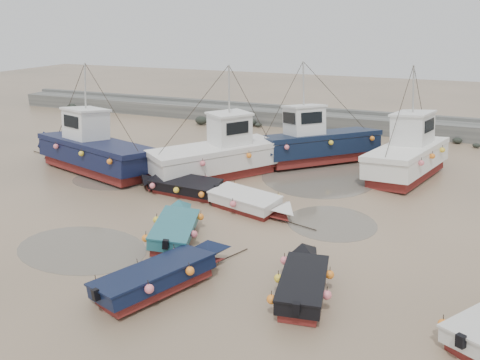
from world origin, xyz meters
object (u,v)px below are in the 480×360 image
at_px(dinghy_5, 251,201).
at_px(dinghy_6, 304,278).
at_px(cabin_boat_1, 224,154).
at_px(cabin_boat_0, 89,149).
at_px(cabin_boat_2, 311,143).
at_px(dinghy_1, 165,273).
at_px(cabin_boat_3, 413,153).
at_px(person, 210,173).
at_px(dinghy_4, 180,183).
at_px(dinghy_2, 175,225).

xyz_separation_m(dinghy_5, dinghy_6, (4.07, -5.82, 0.01)).
height_order(dinghy_6, cabin_boat_1, cabin_boat_1).
height_order(cabin_boat_0, cabin_boat_2, same).
bearing_deg(dinghy_6, cabin_boat_0, 144.01).
bearing_deg(cabin_boat_0, cabin_boat_2, -46.07).
height_order(dinghy_1, cabin_boat_3, cabin_boat_3).
relative_size(dinghy_5, cabin_boat_0, 0.50).
relative_size(cabin_boat_1, person, 5.41).
relative_size(dinghy_6, cabin_boat_1, 0.59).
bearing_deg(cabin_boat_1, dinghy_4, -68.49).
height_order(cabin_boat_1, cabin_boat_2, same).
xyz_separation_m(dinghy_5, cabin_boat_3, (6.67, 8.47, 0.81)).
relative_size(dinghy_2, dinghy_4, 0.89).
xyz_separation_m(dinghy_1, dinghy_2, (-1.56, 3.48, 0.02)).
bearing_deg(dinghy_4, person, 3.75).
xyz_separation_m(dinghy_4, person, (0.02, 3.55, -0.55)).
xyz_separation_m(cabin_boat_0, cabin_boat_3, (17.88, 6.08, 0.06)).
bearing_deg(person, dinghy_5, 101.54).
bearing_deg(dinghy_6, dinghy_1, -170.32).
distance_m(dinghy_5, cabin_boat_2, 8.78).
height_order(dinghy_5, cabin_boat_2, cabin_boat_2).
height_order(dinghy_1, cabin_boat_1, cabin_boat_1).
xyz_separation_m(dinghy_2, cabin_boat_3, (8.63, 12.22, 0.81)).
bearing_deg(dinghy_5, person, -120.03).
height_order(dinghy_5, cabin_boat_3, cabin_boat_3).
bearing_deg(dinghy_2, cabin_boat_2, 60.30).
relative_size(dinghy_1, cabin_boat_0, 0.54).
bearing_deg(dinghy_6, person, 121.35).
bearing_deg(person, dinghy_6, 96.77).
height_order(dinghy_4, cabin_boat_3, cabin_boat_3).
bearing_deg(dinghy_1, dinghy_4, 140.31).
bearing_deg(dinghy_2, dinghy_5, 44.62).
bearing_deg(dinghy_1, person, 133.05).
xyz_separation_m(cabin_boat_2, person, (-4.96, -4.26, -1.32)).
relative_size(dinghy_2, person, 3.19).
bearing_deg(cabin_boat_2, cabin_boat_3, -135.20).
xyz_separation_m(dinghy_2, dinghy_4, (-2.34, 4.65, -0.01)).
height_order(dinghy_1, person, dinghy_1).
distance_m(dinghy_1, dinghy_2, 3.81).
relative_size(dinghy_2, dinghy_6, 1.00).
distance_m(dinghy_6, person, 13.25).
xyz_separation_m(dinghy_4, cabin_boat_0, (-6.91, 1.48, 0.76)).
relative_size(dinghy_6, cabin_boat_3, 0.58).
distance_m(cabin_boat_0, cabin_boat_2, 13.47).
xyz_separation_m(dinghy_1, dinghy_6, (4.47, 1.40, 0.02)).
bearing_deg(cabin_boat_2, dinghy_1, 133.26).
bearing_deg(cabin_boat_3, dinghy_2, -107.18).
height_order(cabin_boat_0, cabin_boat_1, same).
bearing_deg(dinghy_1, cabin_boat_1, 128.85).
relative_size(dinghy_4, dinghy_6, 1.12).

